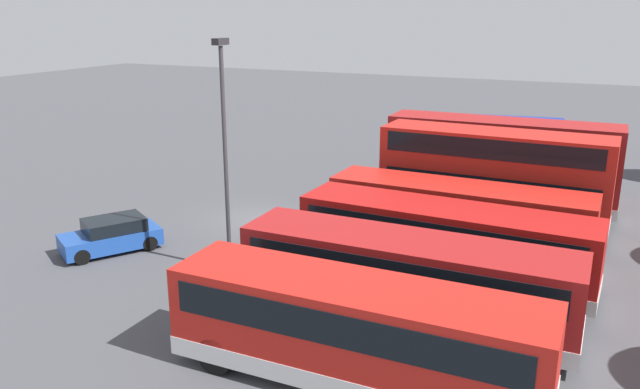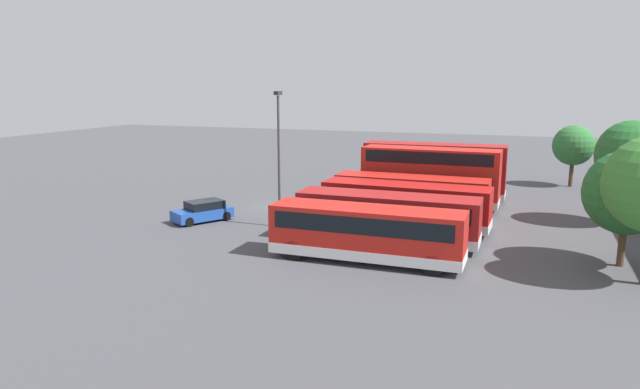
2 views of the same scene
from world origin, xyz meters
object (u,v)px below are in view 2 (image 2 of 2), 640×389
at_px(bus_single_deck_seventh, 366,232).
at_px(bus_double_decker_second, 434,170).
at_px(bus_single_deck_fifth, 405,204).
at_px(car_hatchback_silver, 203,211).
at_px(box_truck_blue, 435,164).
at_px(bus_double_decker_third, 430,176).
at_px(bus_single_deck_sixth, 387,217).
at_px(lamp_post_tall, 279,150).
at_px(bus_single_deck_near_end, 435,173).
at_px(bus_single_deck_fourth, 411,195).

bearing_deg(bus_single_deck_seventh, bus_double_decker_second, 177.93).
bearing_deg(bus_double_decker_second, bus_single_deck_fifth, -1.01).
distance_m(bus_single_deck_fifth, car_hatchback_silver, 13.79).
distance_m(bus_single_deck_seventh, box_truck_blue, 27.01).
relative_size(bus_double_decker_third, bus_single_deck_sixth, 0.97).
bearing_deg(bus_double_decker_third, lamp_post_tall, -40.91).
bearing_deg(car_hatchback_silver, bus_single_deck_seventh, 69.44).
xyz_separation_m(bus_single_deck_near_end, bus_single_deck_seventh, (21.74, -0.21, -0.00)).
distance_m(bus_double_decker_second, box_truck_blue, 8.99).
relative_size(bus_single_deck_fifth, lamp_post_tall, 1.23).
relative_size(bus_single_deck_near_end, lamp_post_tall, 1.26).
xyz_separation_m(bus_single_deck_fifth, bus_single_deck_seventh, (7.66, -0.47, -0.00)).
xyz_separation_m(bus_double_decker_third, car_hatchback_silver, (9.99, -13.88, -1.75)).
height_order(bus_single_deck_near_end, bus_single_deck_fifth, same).
distance_m(bus_double_decker_third, bus_single_deck_sixth, 11.08).
relative_size(bus_single_deck_fourth, bus_single_deck_sixth, 1.00).
xyz_separation_m(bus_single_deck_fourth, box_truck_blue, (-16.16, -0.85, 0.09)).
relative_size(bus_double_decker_third, bus_single_deck_seventh, 1.01).
xyz_separation_m(bus_single_deck_fifth, car_hatchback_silver, (2.78, -13.47, -0.92)).
xyz_separation_m(bus_single_deck_near_end, car_hatchback_silver, (16.86, -13.22, -0.92)).
height_order(bus_double_decker_second, box_truck_blue, bus_double_decker_second).
relative_size(bus_double_decker_second, bus_single_deck_fifth, 1.04).
xyz_separation_m(bus_single_deck_seventh, lamp_post_tall, (-5.31, -7.41, 3.51)).
xyz_separation_m(bus_double_decker_second, car_hatchback_silver, (13.25, -13.66, -1.75)).
height_order(bus_double_decker_third, bus_single_deck_seventh, bus_double_decker_third).
distance_m(bus_single_deck_seventh, lamp_post_tall, 9.77).
xyz_separation_m(bus_double_decker_second, bus_double_decker_third, (3.26, 0.22, -0.00)).
relative_size(bus_single_deck_fourth, box_truck_blue, 1.39).
bearing_deg(bus_single_deck_near_end, box_truck_blue, -171.04).
distance_m(bus_double_decker_third, bus_single_deck_fourth, 4.16).
xyz_separation_m(bus_single_deck_fifth, lamp_post_tall, (2.35, -7.88, 3.51)).
bearing_deg(box_truck_blue, bus_single_deck_seventh, 1.31).
bearing_deg(bus_single_deck_sixth, car_hatchback_silver, -94.48).
distance_m(bus_single_deck_fifth, lamp_post_tall, 8.95).
bearing_deg(bus_single_deck_seventh, bus_double_decker_third, 176.64).
xyz_separation_m(box_truck_blue, lamp_post_tall, (21.69, -6.80, 3.43)).
bearing_deg(car_hatchback_silver, box_truck_blue, 150.75).
xyz_separation_m(bus_double_decker_third, box_truck_blue, (-12.13, -1.49, -0.74)).
bearing_deg(bus_single_deck_fifth, bus_double_decker_third, 176.80).
relative_size(bus_double_decker_second, bus_single_deck_seventh, 1.10).
xyz_separation_m(bus_single_deck_near_end, bus_single_deck_fourth, (10.89, 0.02, -0.00)).
distance_m(bus_single_deck_near_end, bus_double_decker_third, 6.95).
distance_m(bus_single_deck_near_end, car_hatchback_silver, 21.44).
height_order(bus_single_deck_fifth, bus_single_deck_seventh, same).
bearing_deg(bus_single_deck_fifth, box_truck_blue, -176.79).
relative_size(bus_double_decker_third, box_truck_blue, 1.34).
distance_m(bus_double_decker_second, lamp_post_tall, 15.39).
distance_m(bus_single_deck_sixth, box_truck_blue, 23.17).
distance_m(bus_single_deck_fourth, box_truck_blue, 16.18).
height_order(bus_double_decker_second, lamp_post_tall, lamp_post_tall).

